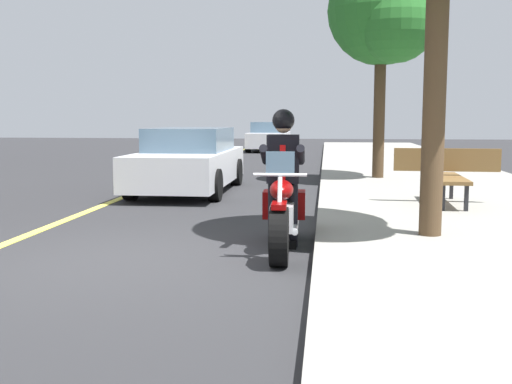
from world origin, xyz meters
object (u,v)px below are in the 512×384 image
Objects in this scene: rider_main at (283,166)px; street_tree_curbside at (385,15)px; car_silver at (269,137)px; car_dark at (189,160)px; bench_sidewalk at (447,171)px; motorcycle_main at (282,214)px.

rider_main is 8.41m from street_tree_curbside.
rider_main reaches higher than car_silver.
car_dark is 0.86× the size of street_tree_curbside.
car_silver and car_dark have the same top height.
bench_sidewalk is 5.60m from street_tree_curbside.
street_tree_curbside is (-7.81, 1.88, 3.61)m from motorcycle_main.
car_dark is at bearing -65.15° from street_tree_curbside.
rider_main is at bearing 23.78° from car_dark.
street_tree_curbside reaches higher than car_silver.
rider_main is at bearing -177.38° from motorcycle_main.
motorcycle_main reaches higher than bench_sidewalk.
car_silver is at bearing -174.27° from rider_main.
motorcycle_main is at bearing 5.70° from car_silver.
street_tree_curbside reaches higher than car_dark.
motorcycle_main is 22.54m from car_silver.
street_tree_curbside is (-2.02, 4.36, 3.37)m from car_dark.
car_silver is 15.56m from street_tree_curbside.
car_dark is at bearing -156.84° from motorcycle_main.
rider_main is 22.35m from car_silver.
car_dark is at bearing -156.22° from rider_main.
car_dark is 2.53× the size of bench_sidewalk.
motorcycle_main is at bearing 23.16° from car_dark.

